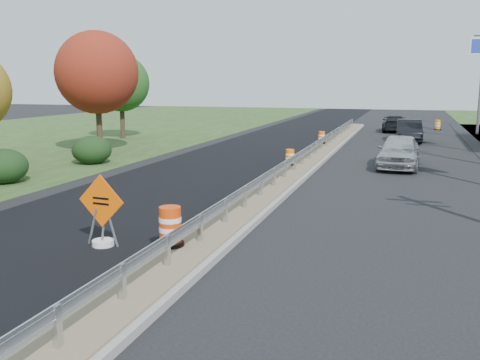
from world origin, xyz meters
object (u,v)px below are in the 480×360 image
(barrel_median_far, at_px, (322,138))
(barrel_shoulder_far, at_px, (438,125))
(car_dark_far, at_px, (394,123))
(caution_sign, at_px, (102,228))
(barrel_median_near, at_px, (170,227))
(car_dark_mid, at_px, (409,131))
(barrel_median_mid, at_px, (290,157))
(car_silver, at_px, (399,151))

(barrel_median_far, bearing_deg, barrel_shoulder_far, 63.20)
(car_dark_far, bearing_deg, caution_sign, 78.78)
(caution_sign, xyz_separation_m, car_dark_far, (6.36, 37.15, 0.24))
(barrel_median_near, distance_m, car_dark_far, 37.49)
(barrel_median_near, distance_m, car_dark_mid, 29.55)
(caution_sign, xyz_separation_m, barrel_shoulder_far, (10.11, 40.03, -0.06))
(barrel_median_mid, height_order, barrel_median_far, barrel_median_far)
(barrel_shoulder_far, bearing_deg, barrel_median_mid, -107.28)
(car_silver, distance_m, car_dark_far, 20.90)
(caution_sign, bearing_deg, car_silver, 71.73)
(car_dark_mid, relative_size, car_dark_far, 0.96)
(barrel_median_near, xyz_separation_m, barrel_median_mid, (0.00, 14.10, -0.11))
(barrel_median_mid, distance_m, car_silver, 5.67)
(barrel_median_far, height_order, car_dark_far, car_dark_far)
(barrel_shoulder_far, height_order, car_dark_mid, car_dark_mid)
(barrel_median_mid, relative_size, car_dark_far, 0.15)
(barrel_median_near, bearing_deg, barrel_median_mid, 90.00)
(barrel_median_near, height_order, barrel_median_far, barrel_median_near)
(barrel_shoulder_far, relative_size, car_dark_far, 0.18)
(barrel_median_mid, bearing_deg, car_silver, 23.45)
(barrel_shoulder_far, xyz_separation_m, car_dark_mid, (-2.48, -11.10, 0.37))
(car_dark_mid, xyz_separation_m, car_dark_far, (-1.27, 8.23, -0.07))
(caution_sign, relative_size, car_dark_mid, 0.40)
(barrel_median_near, bearing_deg, barrel_median_far, 90.00)
(caution_sign, height_order, car_dark_far, caution_sign)
(caution_sign, bearing_deg, barrel_median_far, 90.84)
(barrel_median_far, bearing_deg, car_dark_far, 71.74)
(barrel_median_far, distance_m, barrel_shoulder_far, 17.95)
(barrel_shoulder_far, height_order, car_dark_far, car_dark_far)
(barrel_median_near, relative_size, barrel_shoulder_far, 1.11)
(barrel_shoulder_far, height_order, car_silver, car_silver)
(barrel_median_near, distance_m, barrel_shoulder_far, 40.92)
(barrel_median_mid, xyz_separation_m, barrel_median_far, (0.00, 9.99, 0.01))
(barrel_median_far, relative_size, car_dark_far, 0.16)
(barrel_shoulder_far, xyz_separation_m, car_silver, (-2.90, -23.76, 0.41))
(barrel_median_near, bearing_deg, car_silver, 72.37)
(caution_sign, xyz_separation_m, car_dark_mid, (7.63, 28.93, 0.31))
(car_dark_far, bearing_deg, barrel_shoulder_far, -144.09)
(barrel_median_mid, xyz_separation_m, car_dark_far, (4.34, 23.14, 0.13))
(barrel_median_near, relative_size, car_silver, 0.20)
(barrel_shoulder_far, distance_m, car_dark_mid, 11.38)
(caution_sign, bearing_deg, car_dark_mid, 80.87)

